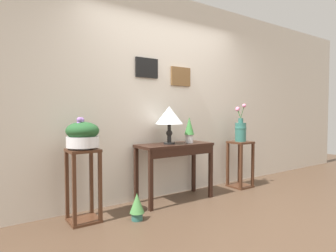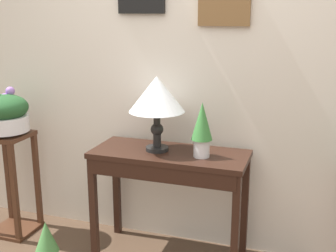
% 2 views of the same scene
% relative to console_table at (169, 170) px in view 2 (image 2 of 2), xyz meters
% --- Properties ---
extents(back_wall_with_art, '(9.00, 0.13, 2.80)m').
position_rel_console_table_xyz_m(back_wall_with_art, '(0.03, 0.33, 0.76)').
color(back_wall_with_art, beige).
rests_on(back_wall_with_art, ground).
extents(console_table, '(1.02, 0.43, 0.76)m').
position_rel_console_table_xyz_m(console_table, '(0.00, 0.00, 0.00)').
color(console_table, black).
rests_on(console_table, ground).
extents(table_lamp, '(0.36, 0.36, 0.49)m').
position_rel_console_table_xyz_m(table_lamp, '(-0.09, 0.02, 0.48)').
color(table_lamp, black).
rests_on(table_lamp, console_table).
extents(potted_plant_on_console, '(0.13, 0.13, 0.35)m').
position_rel_console_table_xyz_m(potted_plant_on_console, '(0.22, -0.01, 0.31)').
color(potted_plant_on_console, silver).
rests_on(potted_plant_on_console, console_table).
extents(pedestal_stand_left, '(0.31, 0.31, 0.78)m').
position_rel_console_table_xyz_m(pedestal_stand_left, '(-1.23, -0.03, -0.25)').
color(pedestal_stand_left, '#472819').
rests_on(pedestal_stand_left, ground).
extents(planter_bowl_wide_left, '(0.34, 0.34, 0.34)m').
position_rel_console_table_xyz_m(planter_bowl_wide_left, '(-1.23, -0.03, 0.29)').
color(planter_bowl_wide_left, silver).
rests_on(planter_bowl_wide_left, pedestal_stand_left).
extents(potted_plant_floor, '(0.16, 0.16, 0.30)m').
position_rel_console_table_xyz_m(potted_plant_floor, '(-0.75, -0.32, -0.48)').
color(potted_plant_floor, '#2D665B').
rests_on(potted_plant_floor, ground).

